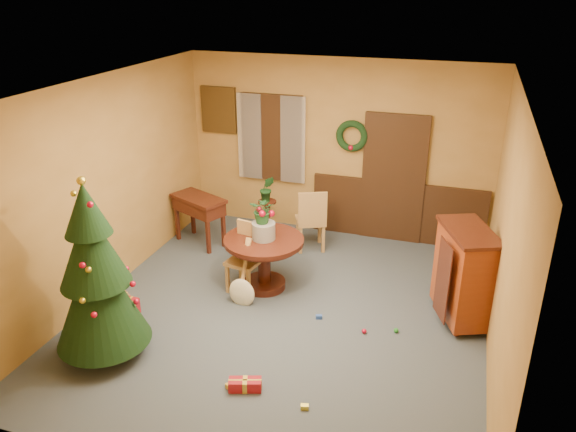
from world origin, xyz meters
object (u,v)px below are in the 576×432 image
at_px(christmas_tree, 96,275).
at_px(dining_table, 264,253).
at_px(chair_near, 247,255).
at_px(writing_desk, 199,208).
at_px(sideboard, 464,273).

bearing_deg(christmas_tree, dining_table, 58.41).
bearing_deg(chair_near, christmas_tree, -117.74).
relative_size(christmas_tree, writing_desk, 2.15).
height_order(christmas_tree, sideboard, christmas_tree).
bearing_deg(writing_desk, christmas_tree, -84.92).
relative_size(christmas_tree, sideboard, 1.74).
height_order(chair_near, christmas_tree, christmas_tree).
height_order(dining_table, writing_desk, writing_desk).
distance_m(dining_table, sideboard, 2.63).
bearing_deg(sideboard, christmas_tree, -152.51).
height_order(christmas_tree, writing_desk, christmas_tree).
bearing_deg(dining_table, chair_near, -159.57).
bearing_deg(dining_table, christmas_tree, -121.59).
relative_size(chair_near, christmas_tree, 0.44).
xyz_separation_m(dining_table, chair_near, (-0.22, -0.08, -0.01)).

